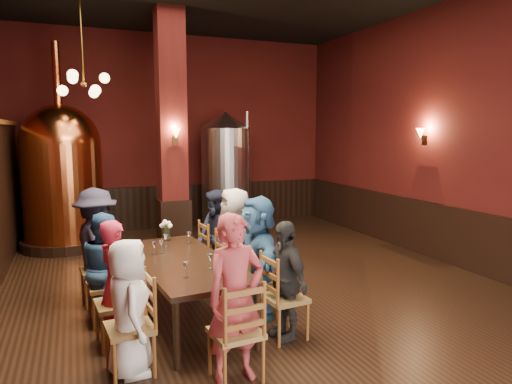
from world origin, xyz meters
name	(u,v)px	position (x,y,z in m)	size (l,w,h in m)	color
room	(236,134)	(0.00, 0.00, 2.25)	(10.00, 10.02, 4.50)	black
wainscot_right	(456,237)	(3.96, 0.00, 0.50)	(0.08, 9.90, 1.00)	black
wainscot_back	(168,207)	(0.00, 4.96, 0.50)	(7.90, 0.08, 1.00)	black
column	(172,133)	(-0.30, 2.80, 2.25)	(0.58, 0.58, 4.50)	#47130F
partition	(4,194)	(-3.20, 3.20, 1.20)	(0.22, 3.50, 2.40)	black
pendant_cluster	(84,84)	(-1.80, 2.90, 3.10)	(0.90, 0.90, 1.70)	#A57226
sconce_wall	(425,136)	(3.90, 0.80, 2.20)	(0.20, 0.20, 0.36)	black
sconce_column	(175,136)	(-0.30, 2.50, 2.20)	(0.20, 0.20, 0.36)	black
dining_table	(183,264)	(-0.87, -0.47, 0.69)	(1.21, 2.48, 0.75)	black
chair_0	(130,327)	(-1.62, -1.54, 0.46)	(0.46, 0.46, 0.92)	brown
person_0	(129,307)	(-1.62, -1.54, 0.65)	(0.64, 0.42, 1.31)	white
chair_1	(116,303)	(-1.68, -0.88, 0.46)	(0.46, 0.46, 0.92)	brown
person_1	(116,283)	(-1.68, -0.88, 0.69)	(0.50, 0.33, 1.37)	#B21E37
chair_2	(106,285)	(-1.74, -0.22, 0.46)	(0.46, 0.46, 0.92)	brown
person_2	(105,268)	(-1.74, -0.22, 0.67)	(0.65, 0.32, 1.34)	#265280
chair_3	(98,270)	(-1.80, 0.45, 0.46)	(0.46, 0.46, 0.92)	brown
person_3	(97,247)	(-1.80, 0.45, 0.78)	(1.01, 0.58, 1.56)	black
chair_4	(285,297)	(0.07, -1.39, 0.46)	(0.46, 0.46, 0.92)	brown
person_4	(285,280)	(0.07, -1.39, 0.66)	(0.78, 0.32, 1.33)	black
chair_5	(257,280)	(0.01, -0.72, 0.46)	(0.46, 0.46, 0.92)	brown
person_5	(257,257)	(0.01, -0.72, 0.76)	(1.41, 0.45, 1.52)	#2D5B88
chair_6	(235,266)	(-0.05, -0.06, 0.46)	(0.46, 0.46, 0.92)	brown
person_6	(235,244)	(-0.05, -0.06, 0.77)	(0.75, 0.49, 1.53)	#BCB6A6
chair_7	(217,254)	(-0.11, 0.60, 0.46)	(0.46, 0.46, 0.92)	brown
person_7	(216,238)	(-0.11, 0.60, 0.71)	(0.69, 0.34, 1.43)	black
chair_8	(236,332)	(-0.73, -2.01, 0.46)	(0.46, 0.46, 0.92)	brown
person_8	(236,298)	(-0.73, -2.01, 0.78)	(0.57, 0.37, 1.57)	#A8383D
copper_kettle	(62,175)	(-2.25, 3.86, 1.44)	(1.70, 1.70, 3.96)	black
steel_vessel	(226,171)	(1.22, 4.18, 1.36)	(1.48, 1.48, 2.72)	#B2B2B7
rose_vase	(167,227)	(-0.86, 0.53, 0.95)	(0.18, 0.18, 0.30)	white
wine_glass_0	(186,270)	(-0.99, -1.17, 0.83)	(0.07, 0.07, 0.17)	white
wine_glass_1	(210,261)	(-0.66, -0.97, 0.83)	(0.07, 0.07, 0.17)	white
wine_glass_2	(189,238)	(-0.62, 0.24, 0.83)	(0.07, 0.07, 0.17)	white
wine_glass_3	(218,264)	(-0.61, -1.10, 0.83)	(0.07, 0.07, 0.17)	white
wine_glass_4	(161,247)	(-1.05, -0.09, 0.83)	(0.07, 0.07, 0.17)	white
wine_glass_5	(166,241)	(-0.94, 0.19, 0.83)	(0.07, 0.07, 0.17)	white
wine_glass_6	(154,248)	(-1.15, -0.15, 0.83)	(0.07, 0.07, 0.17)	white
wine_glass_7	(222,271)	(-0.64, -1.36, 0.83)	(0.07, 0.07, 0.17)	white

